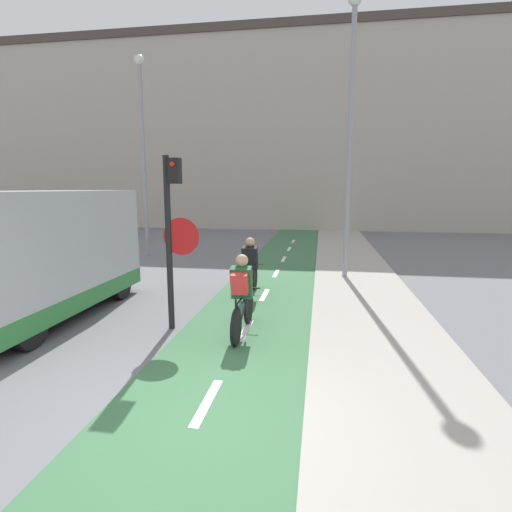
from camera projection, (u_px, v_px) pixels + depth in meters
The scene contains 10 objects.
ground_plane at pixel (194, 428), 4.37m from camera, with size 120.00×120.00×0.00m, color slate.
bike_lane at pixel (195, 426), 4.38m from camera, with size 2.35×60.00×0.02m.
sidewalk_strip at pixel (423, 448), 3.99m from camera, with size 2.40×60.00×0.05m.
building_row_background at pixel (303, 133), 26.11m from camera, with size 60.00×5.20×12.20m.
traffic_light_pole at pixel (173, 224), 7.12m from camera, with size 0.67×0.25×3.15m.
street_lamp_far at pixel (143, 138), 14.71m from camera, with size 0.36×0.36×7.29m.
street_lamp_sidewalk at pixel (351, 113), 10.83m from camera, with size 0.36×0.36×7.62m.
cyclist_near at pixel (242, 297), 7.02m from camera, with size 0.46×1.77×1.45m.
cyclist_far at pixel (250, 269), 9.61m from camera, with size 0.46×1.72×1.43m.
van at pixel (39, 257), 7.90m from camera, with size 2.00×4.67×2.53m.
Camera 1 is at (1.31, -3.83, 2.59)m, focal length 28.00 mm.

